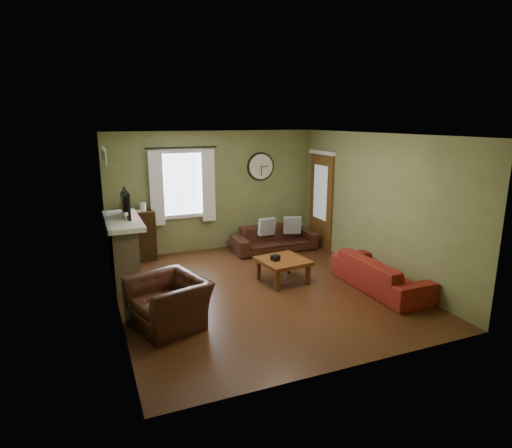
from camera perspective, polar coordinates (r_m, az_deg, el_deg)
name	(u,v)px	position (r m, az deg, el deg)	size (l,w,h in m)	color
floor	(259,289)	(7.41, 0.46, -8.67)	(4.60, 5.20, 0.00)	#412311
ceiling	(260,134)	(6.86, 0.51, 11.86)	(4.60, 5.20, 0.00)	white
wall_left	(113,228)	(6.51, -18.54, -0.54)	(0.00, 5.20, 2.60)	olive
wall_right	(375,205)	(8.17, 15.54, 2.48)	(0.00, 5.20, 2.60)	olive
wall_back	(214,191)	(9.43, -5.66, 4.36)	(4.60, 0.00, 2.60)	olive
wall_front	(351,263)	(4.82, 12.58, -5.07)	(4.60, 0.00, 2.60)	olive
fireplace	(123,254)	(7.83, -17.28, -3.80)	(0.40, 1.40, 1.10)	tan
firebox	(135,266)	(7.92, -15.78, -5.40)	(0.04, 0.60, 0.55)	black
mantel	(123,221)	(7.68, -17.37, 0.42)	(0.58, 1.60, 0.08)	white
tv	(122,207)	(7.78, -17.44, 2.21)	(0.60, 0.08, 0.35)	black
tv_screen	(126,203)	(7.78, -16.88, 2.66)	(0.02, 0.62, 0.36)	#994C3F
medallion_left	(105,158)	(7.15, -19.43, 8.36)	(0.28, 0.28, 0.03)	white
medallion_mid	(104,156)	(7.50, -19.59, 8.56)	(0.28, 0.28, 0.03)	white
medallion_right	(103,154)	(7.85, -19.74, 8.74)	(0.28, 0.28, 0.03)	white
window_pane	(182,184)	(9.21, -9.84, 5.26)	(1.00, 0.02, 1.30)	silver
curtain_rod	(182,148)	(9.03, -9.90, 10.02)	(0.03, 0.03, 1.50)	black
curtain_left	(157,189)	(9.01, -13.11, 4.61)	(0.28, 0.04, 1.55)	white
curtain_right	(208,186)	(9.25, -6.36, 5.11)	(0.28, 0.04, 1.55)	white
wall_clock	(261,167)	(9.68, 0.66, 7.66)	(0.64, 0.06, 0.64)	white
door	(321,201)	(9.70, 8.66, 3.04)	(0.05, 0.90, 2.10)	brown
bookshelf	(134,236)	(9.06, -15.98, -1.60)	(0.86, 0.37, 1.02)	black
book	(132,215)	(8.91, -16.20, 1.11)	(0.17, 0.23, 0.02)	#603214
sofa_brown	(274,238)	(9.45, 2.46, -1.94)	(1.86, 0.73, 0.54)	#331710
pillow_left	(267,227)	(9.34, 1.47, -0.36)	(0.38, 0.11, 0.38)	#8A959F
pillow_right	(292,225)	(9.51, 4.86, -0.15)	(0.38, 0.12, 0.38)	#8A959F
sofa_red	(380,273)	(7.62, 16.20, -6.34)	(1.93, 0.75, 0.56)	maroon
armchair	(168,302)	(6.21, -11.61, -10.17)	(1.05, 0.91, 0.68)	#331710
coffee_table	(283,271)	(7.67, 3.60, -6.21)	(0.80, 0.80, 0.42)	#603214
tissue_box	(275,262)	(7.53, 2.61, -5.06)	(0.13, 0.13, 0.10)	black
wine_glass_a	(126,219)	(7.17, -16.92, 0.67)	(0.07, 0.07, 0.20)	white
wine_glass_b	(126,219)	(7.15, -16.91, 0.68)	(0.07, 0.07, 0.20)	white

